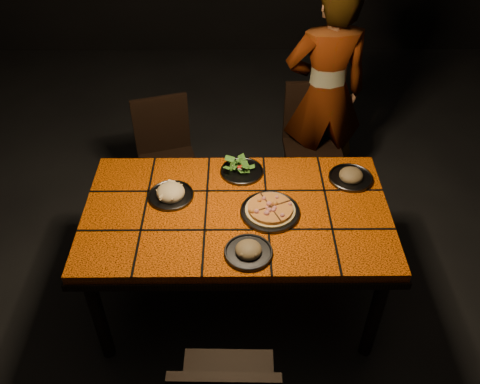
{
  "coord_description": "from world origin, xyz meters",
  "views": [
    {
      "loc": [
        0.0,
        -1.95,
        2.55
      ],
      "look_at": [
        0.02,
        0.06,
        0.82
      ],
      "focal_mm": 38.0,
      "sensor_mm": 36.0,
      "label": 1
    }
  ],
  "objects_px": {
    "dining_table": "(237,220)",
    "plate_pizza": "(270,211)",
    "chair_far_right": "(312,137)",
    "plate_pasta": "(171,194)",
    "diner": "(325,94)",
    "chair_far_left": "(166,150)"
  },
  "relations": [
    {
      "from": "dining_table",
      "to": "plate_pasta",
      "type": "height_order",
      "value": "plate_pasta"
    },
    {
      "from": "dining_table",
      "to": "plate_pasta",
      "type": "distance_m",
      "value": 0.38
    },
    {
      "from": "chair_far_left",
      "to": "dining_table",
      "type": "bearing_deg",
      "value": -78.19
    },
    {
      "from": "chair_far_right",
      "to": "plate_pasta",
      "type": "relative_size",
      "value": 3.59
    },
    {
      "from": "chair_far_left",
      "to": "plate_pizza",
      "type": "height_order",
      "value": "chair_far_left"
    },
    {
      "from": "dining_table",
      "to": "chair_far_left",
      "type": "bearing_deg",
      "value": 118.48
    },
    {
      "from": "dining_table",
      "to": "diner",
      "type": "distance_m",
      "value": 1.28
    },
    {
      "from": "chair_far_left",
      "to": "plate_pizza",
      "type": "xyz_separation_m",
      "value": [
        0.66,
        -0.93,
        0.28
      ]
    },
    {
      "from": "diner",
      "to": "plate_pizza",
      "type": "relative_size",
      "value": 4.6
    },
    {
      "from": "dining_table",
      "to": "diner",
      "type": "bearing_deg",
      "value": 61.5
    },
    {
      "from": "chair_far_left",
      "to": "chair_far_right",
      "type": "xyz_separation_m",
      "value": [
        1.03,
        0.12,
        0.02
      ]
    },
    {
      "from": "diner",
      "to": "dining_table",
      "type": "bearing_deg",
      "value": 55.49
    },
    {
      "from": "diner",
      "to": "plate_pizza",
      "type": "xyz_separation_m",
      "value": [
        -0.44,
        -1.15,
        -0.02
      ]
    },
    {
      "from": "plate_pizza",
      "to": "plate_pasta",
      "type": "relative_size",
      "value": 1.4
    },
    {
      "from": "chair_far_left",
      "to": "chair_far_right",
      "type": "bearing_deg",
      "value": -9.92
    },
    {
      "from": "plate_pizza",
      "to": "plate_pasta",
      "type": "height_order",
      "value": "plate_pasta"
    },
    {
      "from": "chair_far_right",
      "to": "plate_pizza",
      "type": "relative_size",
      "value": 2.57
    },
    {
      "from": "diner",
      "to": "plate_pizza",
      "type": "height_order",
      "value": "diner"
    },
    {
      "from": "plate_pasta",
      "to": "chair_far_right",
      "type": "bearing_deg",
      "value": 45.81
    },
    {
      "from": "dining_table",
      "to": "plate_pizza",
      "type": "height_order",
      "value": "plate_pizza"
    },
    {
      "from": "plate_pizza",
      "to": "plate_pasta",
      "type": "xyz_separation_m",
      "value": [
        -0.53,
        0.13,
        0.0
      ]
    },
    {
      "from": "chair_far_left",
      "to": "plate_pasta",
      "type": "bearing_deg",
      "value": -97.0
    }
  ]
}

